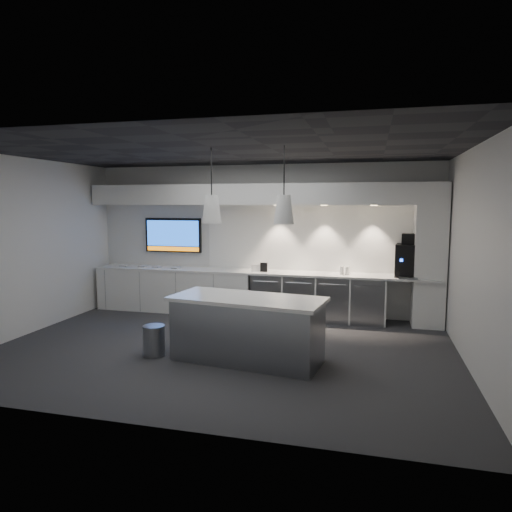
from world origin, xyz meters
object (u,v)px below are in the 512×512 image
(island, at_px, (247,329))
(bin, at_px, (154,341))
(wall_tv, at_px, (173,235))
(coffee_machine, at_px, (408,259))

(island, height_order, bin, island)
(wall_tv, height_order, coffee_machine, wall_tv)
(wall_tv, distance_m, bin, 3.42)
(bin, bearing_deg, coffee_machine, 36.32)
(wall_tv, xyz_separation_m, island, (2.41, -2.83, -1.10))
(wall_tv, relative_size, bin, 2.76)
(bin, bearing_deg, wall_tv, 108.99)
(coffee_machine, bearing_deg, island, -125.82)
(wall_tv, bearing_deg, bin, -71.01)
(island, bearing_deg, bin, -165.96)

